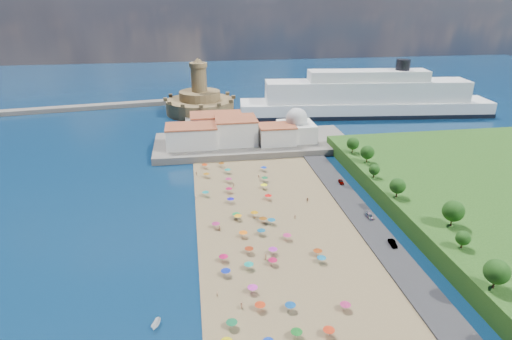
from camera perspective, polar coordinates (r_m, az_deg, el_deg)
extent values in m
plane|color=#071938|center=(132.46, -0.04, -7.40)|extent=(700.00, 700.00, 0.00)
cube|color=#59544C|center=(199.27, -0.42, 3.58)|extent=(90.00, 36.00, 3.00)
cube|color=#59544C|center=(230.86, -7.16, 5.98)|extent=(18.00, 70.00, 2.40)
cube|color=#59544C|center=(289.40, -27.44, 7.02)|extent=(199.03, 34.77, 2.60)
cube|color=silver|center=(191.66, -8.58, 4.44)|extent=(22.00, 14.00, 9.00)
cube|color=silver|center=(194.26, -2.69, 5.23)|extent=(18.00, 16.00, 11.00)
cube|color=silver|center=(193.60, 2.77, 4.70)|extent=(16.00, 12.00, 8.00)
cube|color=silver|center=(205.22, -5.29, 5.95)|extent=(24.00, 14.00, 10.00)
cube|color=silver|center=(199.48, 5.37, 5.16)|extent=(16.00, 16.00, 8.00)
sphere|color=silver|center=(197.79, 5.43, 6.82)|extent=(10.00, 10.00, 10.00)
cylinder|color=silver|center=(196.81, 5.47, 7.89)|extent=(1.20, 1.20, 1.60)
cylinder|color=olive|center=(259.11, -7.45, 8.43)|extent=(40.00, 40.00, 8.00)
cylinder|color=olive|center=(257.63, -7.52, 9.83)|extent=(24.00, 24.00, 5.00)
cylinder|color=olive|center=(255.76, -7.63, 11.91)|extent=(9.00, 9.00, 14.00)
cylinder|color=olive|center=(254.41, -7.73, 13.72)|extent=(10.40, 10.40, 2.40)
cone|color=olive|center=(254.03, -7.76, 14.32)|extent=(6.00, 6.00, 3.00)
cube|color=black|center=(259.99, 14.26, 7.33)|extent=(147.21, 35.74, 2.35)
cube|color=white|center=(259.22, 14.33, 8.00)|extent=(146.18, 35.24, 8.69)
cube|color=white|center=(257.00, 14.55, 10.19)|extent=(116.98, 28.58, 11.58)
cube|color=white|center=(255.40, 14.74, 12.09)|extent=(68.57, 20.03, 5.79)
cylinder|color=black|center=(261.01, 19.01, 13.12)|extent=(7.72, 7.72, 5.79)
cylinder|color=gray|center=(102.15, 11.81, -17.40)|extent=(0.07, 0.07, 2.00)
cone|color=#AE255D|center=(101.58, 11.85, -17.01)|extent=(2.50, 2.50, 0.60)
cylinder|color=gray|center=(132.77, 0.93, -6.70)|extent=(0.07, 0.07, 2.00)
cone|color=#7C400B|center=(132.34, 0.93, -6.36)|extent=(2.50, 2.50, 0.60)
cylinder|color=gray|center=(145.03, -3.42, -4.08)|extent=(0.07, 0.07, 2.00)
cone|color=#130DB3|center=(144.63, -3.43, -3.76)|extent=(2.50, 2.50, 0.60)
cylinder|color=gray|center=(174.50, -6.86, 0.52)|extent=(0.07, 0.07, 2.00)
cone|color=red|center=(174.17, -6.87, 0.80)|extent=(2.50, 2.50, 0.60)
cylinder|color=gray|center=(104.85, -0.45, -15.63)|extent=(0.07, 0.07, 2.00)
cone|color=#CB2BB2|center=(104.30, -0.45, -15.24)|extent=(2.50, 2.50, 0.60)
cylinder|color=gray|center=(165.59, -6.62, -0.70)|extent=(0.07, 0.07, 2.00)
cone|color=#A0630E|center=(165.24, -6.64, -0.42)|extent=(2.50, 2.50, 0.60)
cylinder|color=gray|center=(134.46, -2.43, -6.32)|extent=(0.07, 0.07, 2.00)
cone|color=orange|center=(134.03, -2.44, -5.99)|extent=(2.50, 2.50, 0.60)
cylinder|color=gray|center=(100.13, 0.55, -17.78)|extent=(0.07, 0.07, 2.00)
cone|color=red|center=(99.55, 0.55, -17.38)|extent=(2.50, 2.50, 0.60)
cylinder|color=gray|center=(94.36, 5.42, -20.93)|extent=(0.07, 0.07, 2.00)
cone|color=#12691E|center=(93.75, 5.44, -20.53)|extent=(2.50, 2.50, 0.60)
cylinder|color=gray|center=(100.36, 4.59, -17.75)|extent=(0.07, 0.07, 2.00)
cone|color=#0B4790|center=(99.79, 4.61, -17.36)|extent=(2.50, 2.50, 0.60)
cylinder|color=gray|center=(96.14, -3.25, -19.86)|extent=(0.07, 0.07, 2.00)
cone|color=#116437|center=(95.54, -3.26, -19.46)|extent=(2.50, 2.50, 0.60)
cylinder|color=gray|center=(125.57, -1.71, -8.56)|extent=(0.07, 0.07, 2.00)
cone|color=orange|center=(125.11, -1.72, -8.21)|extent=(2.50, 2.50, 0.60)
cone|color=#CFBD0B|center=(91.66, -3.95, -21.69)|extent=(2.50, 2.50, 0.60)
cylinder|color=gray|center=(112.36, -0.96, -12.69)|extent=(0.07, 0.07, 2.00)
cone|color=#119C86|center=(111.85, -0.96, -12.31)|extent=(2.50, 2.50, 0.60)
cylinder|color=gray|center=(118.63, 8.22, -10.85)|extent=(0.07, 0.07, 2.00)
cone|color=#9A370E|center=(118.14, 8.25, -10.48)|extent=(2.50, 2.50, 0.60)
cylinder|color=gray|center=(152.49, -3.62, -2.70)|extent=(0.07, 0.07, 2.00)
cone|color=#A80D3D|center=(152.11, -3.63, -2.39)|extent=(2.50, 2.50, 0.60)
cylinder|color=gray|center=(115.54, -4.35, -11.66)|extent=(0.07, 0.07, 2.00)
cone|color=#AD0D46|center=(115.04, -4.36, -11.29)|extent=(2.50, 2.50, 0.60)
cylinder|color=gray|center=(147.13, 1.63, -3.64)|extent=(0.07, 0.07, 2.00)
cone|color=red|center=(146.73, 1.63, -3.32)|extent=(2.50, 2.50, 0.60)
cylinder|color=gray|center=(95.58, 9.67, -20.52)|extent=(0.07, 0.07, 2.00)
cone|color=red|center=(94.97, 9.71, -20.12)|extent=(2.50, 2.50, 0.60)
cylinder|color=gray|center=(175.33, -4.62, 0.72)|extent=(0.07, 0.07, 2.00)
cone|color=#7D400B|center=(175.00, -4.63, 1.00)|extent=(2.50, 2.50, 0.60)
cylinder|color=gray|center=(135.44, -2.66, -6.10)|extent=(0.07, 0.07, 2.00)
cone|color=#17833A|center=(135.01, -2.67, -5.77)|extent=(2.50, 2.50, 0.60)
cylinder|color=gray|center=(113.94, 2.24, -12.15)|extent=(0.07, 0.07, 2.00)
cone|color=#A90D3A|center=(113.43, 2.24, -11.78)|extent=(2.50, 2.50, 0.60)
cylinder|color=gray|center=(118.38, -0.93, -10.67)|extent=(0.07, 0.07, 2.00)
cone|color=maroon|center=(117.89, -0.94, -10.30)|extent=(2.50, 2.50, 0.60)
cylinder|color=gray|center=(130.57, -5.38, -7.35)|extent=(0.07, 0.07, 2.00)
cone|color=#98205C|center=(130.13, -5.39, -7.01)|extent=(2.50, 2.50, 0.60)
cylinder|color=gray|center=(136.20, -0.22, -5.90)|extent=(0.07, 0.07, 2.00)
cone|color=#C78108|center=(135.77, -0.22, -5.57)|extent=(2.50, 2.50, 0.60)
cylinder|color=gray|center=(161.10, 1.17, -1.23)|extent=(0.07, 0.07, 2.00)
cone|color=#116433|center=(160.74, 1.17, -0.93)|extent=(2.50, 2.50, 0.60)
cylinder|color=gray|center=(110.34, -4.04, -13.49)|extent=(0.07, 0.07, 2.00)
cone|color=#0C23A5|center=(109.82, -4.06, -13.11)|extent=(2.50, 2.50, 0.60)
cylinder|color=gray|center=(160.40, -3.67, -1.38)|extent=(0.07, 0.07, 2.00)
cone|color=#B62761|center=(160.04, -3.68, -1.09)|extent=(2.50, 2.50, 0.60)
cylinder|color=gray|center=(126.59, 0.70, -8.28)|extent=(0.07, 0.07, 2.00)
cone|color=#0D537A|center=(126.13, 0.71, -7.92)|extent=(2.50, 2.50, 0.60)
cylinder|color=gray|center=(118.19, 2.27, -10.74)|extent=(0.07, 0.07, 2.00)
cone|color=#B226B0|center=(117.70, 2.28, -10.38)|extent=(2.50, 2.50, 0.60)
cylinder|color=gray|center=(150.56, -6.74, -3.16)|extent=(0.07, 0.07, 2.00)
cone|color=#0E8081|center=(150.18, -6.76, -2.85)|extent=(2.50, 2.50, 0.60)
cylinder|color=gray|center=(124.58, 4.17, -8.89)|extent=(0.07, 0.07, 2.00)
cone|color=#B82766|center=(124.11, 4.18, -8.54)|extent=(2.50, 2.50, 0.60)
cylinder|color=gray|center=(168.76, -3.81, -0.14)|extent=(0.07, 0.07, 2.00)
cone|color=#0D7D6C|center=(168.42, -3.82, 0.14)|extent=(2.50, 2.50, 0.60)
cylinder|color=gray|center=(132.13, 2.08, -6.87)|extent=(0.07, 0.07, 2.00)
cone|color=#0F6291|center=(131.69, 2.09, -6.53)|extent=(2.50, 2.50, 0.60)
cone|color=#0D34B0|center=(91.47, 1.65, -21.75)|extent=(2.50, 2.50, 0.60)
cylinder|color=gray|center=(155.12, 1.06, -2.20)|extent=(0.07, 0.07, 2.00)
cone|color=#F1F70D|center=(154.75, 1.06, -1.89)|extent=(2.50, 2.50, 0.60)
cylinder|color=gray|center=(170.59, 1.03, 0.16)|extent=(0.07, 0.07, 2.00)
cone|color=#0D30B5|center=(170.25, 1.03, 0.44)|extent=(2.50, 2.50, 0.60)
cylinder|color=gray|center=(116.02, 8.72, -11.73)|extent=(0.07, 0.07, 2.00)
cone|color=#116C9E|center=(115.52, 8.75, -11.36)|extent=(2.50, 2.50, 0.60)
imported|color=tan|center=(156.48, -2.98, -2.04)|extent=(1.06, 1.09, 1.77)
imported|color=tan|center=(104.31, -5.18, -16.13)|extent=(0.47, 0.63, 1.55)
imported|color=tan|center=(129.29, -4.84, -7.72)|extent=(0.96, 1.04, 1.72)
imported|color=tan|center=(100.83, -1.94, -17.61)|extent=(1.07, 1.53, 1.59)
imported|color=tan|center=(116.00, 1.30, -11.49)|extent=(0.97, 1.06, 1.82)
imported|color=tan|center=(163.84, 0.36, -0.87)|extent=(1.25, 1.11, 1.67)
imported|color=tan|center=(146.29, 6.89, -3.99)|extent=(1.56, 1.67, 1.87)
imported|color=tan|center=(135.57, 5.23, -6.25)|extent=(0.68, 0.57, 1.58)
imported|color=tan|center=(168.33, -7.99, -0.42)|extent=(0.84, 1.13, 1.79)
imported|color=tan|center=(147.69, -8.00, -3.80)|extent=(0.69, 1.18, 1.82)
imported|color=white|center=(99.20, -13.17, -19.39)|extent=(2.49, 3.82, 1.38)
imported|color=gray|center=(127.07, 17.76, -9.28)|extent=(1.74, 4.22, 1.36)
imported|color=gray|center=(161.77, 11.29, -1.54)|extent=(1.83, 3.93, 1.30)
imported|color=gray|center=(139.75, 14.90, -5.91)|extent=(1.87, 4.36, 1.25)
cylinder|color=#382314|center=(109.79, 29.17, -12.93)|extent=(0.50, 0.50, 3.06)
sphere|color=#14380F|center=(108.35, 29.45, -11.73)|extent=(5.51, 5.51, 5.51)
cylinder|color=#382314|center=(121.85, 25.74, -8.93)|extent=(0.50, 0.50, 2.07)
sphere|color=#14380F|center=(120.96, 25.89, -8.17)|extent=(3.72, 3.72, 3.72)
cylinder|color=#382314|center=(131.27, 24.62, -6.13)|extent=(0.50, 0.50, 3.31)
sphere|color=#14380F|center=(129.98, 24.83, -4.97)|extent=(5.95, 5.95, 5.95)
cylinder|color=#382314|center=(142.99, 18.25, -2.92)|extent=(0.50, 0.50, 2.80)
sphere|color=#14380F|center=(141.98, 18.37, -2.00)|extent=(5.04, 5.04, 5.04)
cylinder|color=#382314|center=(155.83, 15.43, -0.60)|extent=(0.50, 0.50, 2.14)
sphere|color=#14380F|center=(155.11, 15.50, 0.06)|extent=(3.86, 3.86, 3.86)
cylinder|color=#382314|center=(168.97, 14.56, 1.46)|extent=(0.50, 0.50, 2.96)
sphere|color=#14380F|center=(168.06, 14.64, 2.31)|extent=(5.33, 5.33, 5.33)
cylinder|color=#382314|center=(178.29, 12.73, 2.71)|extent=(0.50, 0.50, 2.80)
sphere|color=#14380F|center=(177.48, 12.80, 3.48)|extent=(5.04, 5.04, 5.04)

